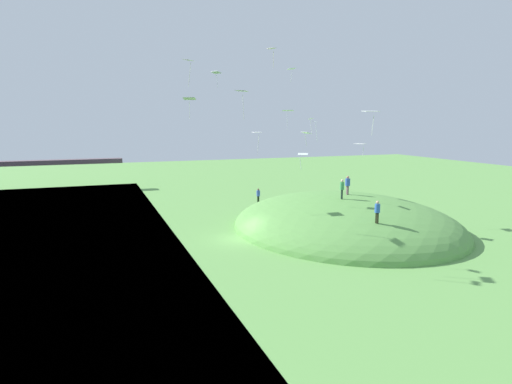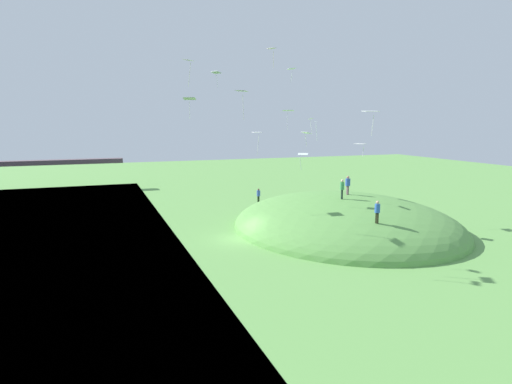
{
  "view_description": "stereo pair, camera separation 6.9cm",
  "coord_description": "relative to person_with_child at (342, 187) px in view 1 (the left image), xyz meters",
  "views": [
    {
      "loc": [
        -12.01,
        -35.69,
        10.28
      ],
      "look_at": [
        0.98,
        -1.09,
        4.34
      ],
      "focal_mm": 30.71,
      "sensor_mm": 36.0,
      "label": 1
    },
    {
      "loc": [
        -11.94,
        -35.71,
        10.28
      ],
      "look_at": [
        0.98,
        -1.09,
        4.34
      ],
      "focal_mm": 30.71,
      "sensor_mm": 36.0,
      "label": 2
    }
  ],
  "objects": [
    {
      "name": "person_on_hilltop",
      "position": [
        -0.84,
        -6.62,
        -0.83
      ],
      "size": [
        0.53,
        0.53,
        1.81
      ],
      "rotation": [
        0.0,
        0.0,
        5.02
      ],
      "color": "black",
      "rests_on": "grass_hill"
    },
    {
      "name": "kite_12",
      "position": [
        -1.45,
        8.29,
        11.43
      ],
      "size": [
        1.09,
        1.34,
        1.42
      ],
      "color": "white"
    },
    {
      "name": "kite_9",
      "position": [
        -7.69,
        -1.26,
        11.62
      ],
      "size": [
        0.71,
        0.83,
        1.52
      ],
      "color": "white"
    },
    {
      "name": "kite_7",
      "position": [
        -2.91,
        -8.19,
        6.62
      ],
      "size": [
        1.22,
        0.97,
        1.75
      ],
      "color": "silver"
    },
    {
      "name": "grass_hill",
      "position": [
        1.17,
        1.28,
        -4.33
      ],
      "size": [
        21.21,
        24.47,
        6.38
      ],
      "primitive_type": "ellipsoid",
      "color": "#5B9547",
      "rests_on": "ground_plane"
    },
    {
      "name": "kite_3",
      "position": [
        -12.21,
        -0.93,
        9.68
      ],
      "size": [
        0.8,
        0.89,
        1.19
      ],
      "color": "white"
    },
    {
      "name": "person_with_child",
      "position": [
        0.0,
        0.0,
        0.0
      ],
      "size": [
        0.47,
        0.47,
        1.85
      ],
      "rotation": [
        0.0,
        0.0,
        4.49
      ],
      "color": "black",
      "rests_on": "grass_hill"
    },
    {
      "name": "kite_8",
      "position": [
        -9.37,
        -2.47,
        4.98
      ],
      "size": [
        0.78,
        0.57,
        1.84
      ],
      "color": "white"
    },
    {
      "name": "kite_2",
      "position": [
        0.26,
        7.01,
        6.1
      ],
      "size": [
        0.77,
        0.74,
        1.74
      ],
      "color": "white"
    },
    {
      "name": "kite_0",
      "position": [
        -13.19,
        4.52,
        7.92
      ],
      "size": [
        1.3,
        1.12,
        1.88
      ],
      "color": "white"
    },
    {
      "name": "person_watching_kites",
      "position": [
        -4.24,
        10.74,
        -2.1
      ],
      "size": [
        0.56,
        0.56,
        1.64
      ],
      "rotation": [
        0.0,
        0.0,
        0.53
      ],
      "color": "black",
      "rests_on": "grass_hill"
    },
    {
      "name": "kite_13",
      "position": [
        -4.09,
        0.08,
        3.04
      ],
      "size": [
        1.07,
        0.98,
        1.49
      ],
      "color": "white"
    },
    {
      "name": "person_near_shore",
      "position": [
        1.8,
        1.89,
        -0.0
      ],
      "size": [
        0.5,
        0.5,
        1.84
      ],
      "rotation": [
        0.0,
        0.0,
        1.51
      ],
      "color": "#5A454B",
      "rests_on": "grass_hill"
    },
    {
      "name": "kite_10",
      "position": [
        1.87,
        0.11,
        3.89
      ],
      "size": [
        1.1,
        1.22,
        1.2
      ],
      "color": "silver"
    },
    {
      "name": "kite_4",
      "position": [
        -11.1,
        -3.87,
        8.08
      ],
      "size": [
        1.25,
        1.34,
        2.14
      ],
      "color": "silver"
    },
    {
      "name": "kite_1",
      "position": [
        -14.66,
        -2.21,
        10.25
      ],
      "size": [
        0.99,
        0.99,
        1.98
      ],
      "color": "white"
    },
    {
      "name": "kite_11",
      "position": [
        -2.28,
        7.25,
        7.03
      ],
      "size": [
        1.4,
        1.3,
        2.04
      ],
      "color": "white"
    },
    {
      "name": "kite_6",
      "position": [
        1.77,
        8.75,
        5.7
      ],
      "size": [
        0.76,
        0.79,
        2.17
      ],
      "color": "white"
    },
    {
      "name": "kite_5",
      "position": [
        -2.99,
        1.64,
        4.89
      ],
      "size": [
        0.82,
        1.0,
        1.35
      ],
      "color": "white"
    },
    {
      "name": "ground_plane",
      "position": [
        -9.61,
        0.88,
        -4.33
      ],
      "size": [
        160.0,
        160.0,
        0.0
      ],
      "primitive_type": "plane",
      "color": "#629D4C"
    }
  ]
}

